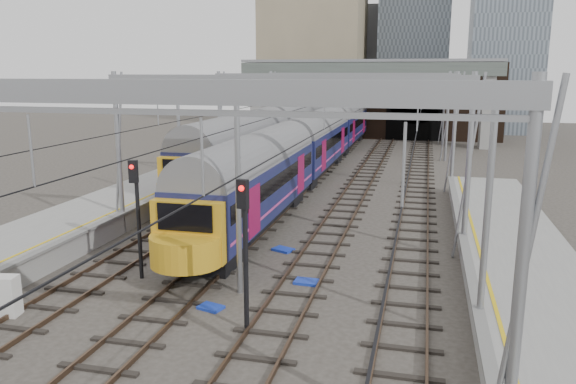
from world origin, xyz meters
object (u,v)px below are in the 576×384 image
(train_main, at_px, (333,131))
(relay_cabinet, at_px, (8,296))
(train_second, at_px, (296,127))
(signal_near_left, at_px, (137,205))
(signal_near_centre, at_px, (245,237))

(train_main, bearing_deg, relay_cabinet, -97.49)
(train_second, distance_m, relay_cabinet, 39.02)
(signal_near_left, relative_size, relay_cabinet, 3.44)
(signal_near_centre, height_order, relay_cabinet, signal_near_centre)
(train_second, distance_m, signal_near_centre, 38.84)
(signal_near_left, xyz_separation_m, signal_near_centre, (5.44, -3.34, 0.08))
(signal_near_left, height_order, signal_near_centre, signal_near_centre)
(relay_cabinet, bearing_deg, signal_near_centre, -4.62)
(train_second, bearing_deg, train_main, -26.27)
(train_second, bearing_deg, signal_near_centre, -79.34)
(signal_near_left, distance_m, signal_near_centre, 6.38)
(train_main, height_order, relay_cabinet, train_main)
(train_main, xyz_separation_m, signal_near_centre, (3.19, -36.19, 0.53))
(train_main, relative_size, train_second, 1.25)
(signal_near_centre, relative_size, relay_cabinet, 3.55)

